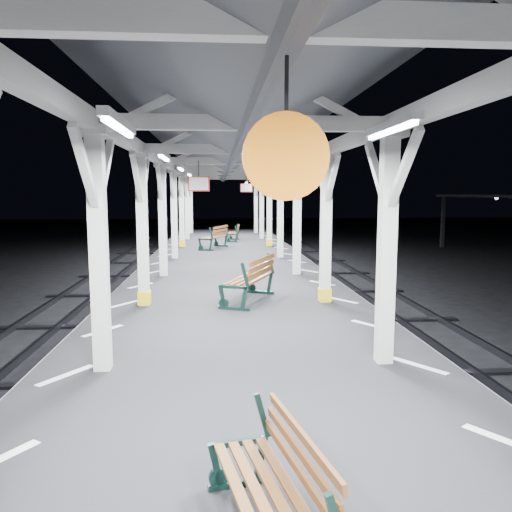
{
  "coord_description": "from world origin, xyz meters",
  "views": [
    {
      "loc": [
        -0.39,
        -8.85,
        3.44
      ],
      "look_at": [
        0.37,
        0.99,
        2.2
      ],
      "focal_mm": 35.0,
      "sensor_mm": 36.0,
      "label": 1
    }
  ],
  "objects": [
    {
      "name": "track_right",
      "position": [
        5.0,
        0.0,
        0.08
      ],
      "size": [
        2.2,
        60.0,
        0.16
      ],
      "color": "#2D2D33",
      "rests_on": "ground"
    },
    {
      "name": "hazard_stripes_right",
      "position": [
        2.45,
        0.0,
        1.0
      ],
      "size": [
        1.0,
        48.0,
        0.01
      ],
      "primitive_type": "cube",
      "color": "silver",
      "rests_on": "platform"
    },
    {
      "name": "hazard_stripes_left",
      "position": [
        -2.45,
        0.0,
        1.0
      ],
      "size": [
        1.0,
        48.0,
        0.01
      ],
      "primitive_type": "cube",
      "color": "silver",
      "rests_on": "platform"
    },
    {
      "name": "platform",
      "position": [
        0.0,
        0.0,
        0.5
      ],
      "size": [
        6.0,
        50.0,
        1.0
      ],
      "primitive_type": "cube",
      "color": "black",
      "rests_on": "ground"
    },
    {
      "name": "bench_mid",
      "position": [
        0.39,
        2.21,
        1.55
      ],
      "size": [
        1.38,
        2.02,
        1.03
      ],
      "rotation": [
        0.0,
        0.0,
        -0.4
      ],
      "color": "#112C26",
      "rests_on": "platform"
    },
    {
      "name": "bench_extra",
      "position": [
        0.51,
        16.79,
        1.45
      ],
      "size": [
        0.72,
        1.59,
        0.84
      ],
      "rotation": [
        0.0,
        0.0,
        -0.1
      ],
      "color": "#112C26",
      "rests_on": "platform"
    },
    {
      "name": "ground",
      "position": [
        0.0,
        0.0,
        0.0
      ],
      "size": [
        120.0,
        120.0,
        0.0
      ],
      "primitive_type": "plane",
      "color": "black",
      "rests_on": "ground"
    },
    {
      "name": "bench_near",
      "position": [
        0.0,
        -5.63,
        1.43
      ],
      "size": [
        0.84,
        1.58,
        0.81
      ],
      "rotation": [
        0.0,
        0.0,
        0.2
      ],
      "color": "#112C26",
      "rests_on": "platform"
    },
    {
      "name": "canopy",
      "position": [
        0.0,
        -0.02,
        4.56
      ],
      "size": [
        5.4,
        49.0,
        4.65
      ],
      "color": "silver",
      "rests_on": "platform"
    },
    {
      "name": "bench_far",
      "position": [
        -0.46,
        13.23,
        1.55
      ],
      "size": [
        1.32,
        2.02,
        1.03
      ],
      "rotation": [
        0.0,
        0.0,
        -0.37
      ],
      "color": "#112C26",
      "rests_on": "platform"
    }
  ]
}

